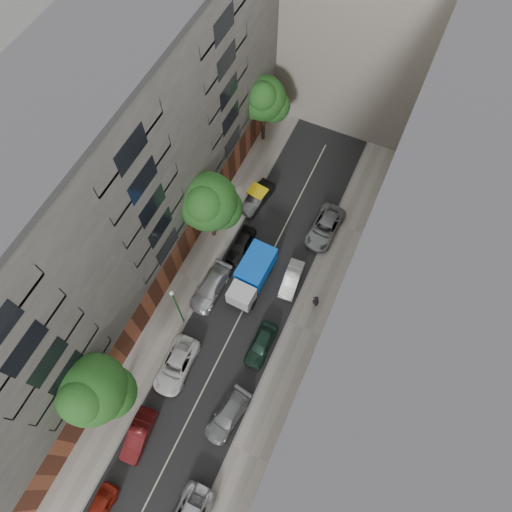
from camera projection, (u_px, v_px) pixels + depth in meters
The scene contains 23 objects.
ground at pixel (246, 304), 40.49m from camera, with size 120.00×120.00×0.00m, color #4C4C49.
road_surface at pixel (246, 303), 40.48m from camera, with size 8.00×44.00×0.02m, color black.
sidewalk_left at pixel (192, 279), 41.45m from camera, with size 3.00×44.00×0.15m, color gray.
sidewalk_right at pixel (304, 328), 39.39m from camera, with size 3.00×44.00×0.15m, color gray.
building_left at pixel (109, 197), 33.61m from camera, with size 8.00×44.00×20.00m, color #4B4946.
building_right at pixel (397, 316), 29.48m from camera, with size 8.00×44.00×20.00m, color tan.
building_endcap at pixel (369, 22), 43.82m from camera, with size 18.00×12.00×18.00m, color slate.
tarp_truck at pixel (252, 275), 40.09m from camera, with size 2.54×5.93×2.70m.
car_left_0 at pixel (98, 511), 32.71m from camera, with size 1.51×3.76×1.28m, color maroon.
car_left_1 at pixel (139, 435), 34.95m from camera, with size 1.45×4.17×1.37m, color #490E10.
car_left_2 at pixel (176, 365), 37.33m from camera, with size 2.34×5.07×1.41m, color silver.
car_left_3 at pixel (211, 288), 40.39m from camera, with size 2.03×5.00×1.45m, color #B7B8BC.
car_left_4 at pixel (241, 245), 42.32m from camera, with size 1.67×4.14×1.41m, color black.
car_left_5 at pixel (257, 198), 44.66m from camera, with size 1.53×4.40×1.45m, color black.
car_right_1 at pixel (228, 416), 35.61m from camera, with size 1.87×4.59×1.33m, color slate.
car_right_2 at pixel (261, 344), 38.12m from camera, with size 1.65×4.11×1.40m, color black.
car_right_3 at pixel (292, 279), 40.86m from camera, with size 1.34×3.86×1.27m, color silver.
car_right_4 at pixel (325, 227), 43.14m from camera, with size 2.44×5.28×1.47m, color gray.
tree_near at pixel (93, 392), 31.19m from camera, with size 5.27×4.99×8.77m.
tree_mid at pixel (209, 204), 38.53m from camera, with size 5.36×5.09×8.28m.
tree_far at pixel (264, 100), 43.79m from camera, with size 4.73×4.36×8.08m.
lamp_post at pixel (177, 305), 35.92m from camera, with size 0.36×0.36×6.71m.
pedestrian at pixel (316, 301), 39.50m from camera, with size 0.64×0.42×1.76m, color black.
Camera 1 is at (6.79, -12.67, 38.09)m, focal length 32.00 mm.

